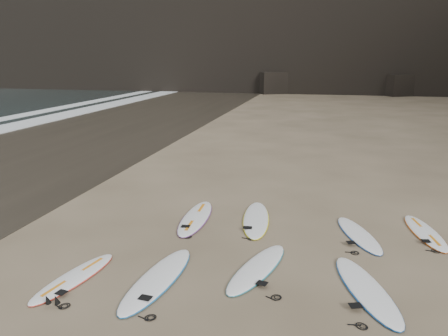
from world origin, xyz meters
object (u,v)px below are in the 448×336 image
object	(u,v)px
surfboard_0	(74,277)
surfboard_3	(366,289)
surfboard_2	(257,268)
surfboard_8	(425,232)
surfboard_7	(359,234)
surfboard_6	(256,219)
surfboard_5	(196,217)
surfboard_1	(158,278)

from	to	relation	value
surfboard_0	surfboard_3	bearing A→B (deg)	19.25
surfboard_2	surfboard_8	distance (m)	4.70
surfboard_8	surfboard_7	bearing A→B (deg)	-172.13
surfboard_6	surfboard_8	distance (m)	4.24
surfboard_5	surfboard_8	bearing A→B (deg)	0.31
surfboard_3	surfboard_5	bearing A→B (deg)	127.08
surfboard_1	surfboard_5	size ratio (longest dim) A/B	1.03
surfboard_1	surfboard_7	world-z (taller)	surfboard_1
surfboard_0	surfboard_1	bearing A→B (deg)	21.47
surfboard_0	surfboard_7	size ratio (longest dim) A/B	0.96
surfboard_0	surfboard_2	distance (m)	3.68
surfboard_1	surfboard_5	distance (m)	3.39
surfboard_6	surfboard_2	bearing A→B (deg)	-87.59
surfboard_3	surfboard_8	bearing A→B (deg)	43.99
surfboard_2	surfboard_5	distance (m)	3.24
surfboard_0	surfboard_5	distance (m)	3.95
surfboard_1	surfboard_8	world-z (taller)	surfboard_1
surfboard_2	surfboard_6	distance (m)	2.79
surfboard_3	surfboard_8	xyz separation A→B (m)	(1.65, 3.19, -0.01)
surfboard_1	surfboard_2	bearing A→B (deg)	31.15
surfboard_3	surfboard_7	size ratio (longest dim) A/B	1.13
surfboard_6	surfboard_8	xyz separation A→B (m)	(4.24, 0.06, -0.01)
surfboard_7	surfboard_5	bearing A→B (deg)	158.53
surfboard_2	surfboard_3	xyz separation A→B (m)	(2.12, -0.38, 0.00)
surfboard_3	surfboard_7	world-z (taller)	surfboard_3
surfboard_1	surfboard_7	bearing A→B (deg)	43.76
surfboard_0	surfboard_3	size ratio (longest dim) A/B	0.85
surfboard_5	surfboard_6	world-z (taller)	same
surfboard_1	surfboard_6	xyz separation A→B (m)	(1.38, 3.65, -0.00)
surfboard_5	surfboard_6	distance (m)	1.63
surfboard_5	surfboard_6	xyz separation A→B (m)	(1.61, 0.27, 0.00)
surfboard_3	surfboard_7	distance (m)	2.67
surfboard_2	surfboard_3	bearing A→B (deg)	5.52
surfboard_1	surfboard_5	xyz separation A→B (m)	(-0.23, 3.38, -0.00)
surfboard_2	surfboard_8	world-z (taller)	surfboard_2
surfboard_7	surfboard_8	distance (m)	1.70
surfboard_0	surfboard_7	distance (m)	6.63
surfboard_6	surfboard_3	bearing A→B (deg)	-57.60
surfboard_5	surfboard_7	xyz separation A→B (m)	(4.23, -0.19, -0.01)
surfboard_3	surfboard_6	distance (m)	4.06
surfboard_0	surfboard_6	size ratio (longest dim) A/B	0.83
surfboard_0	surfboard_7	bearing A→B (deg)	42.69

